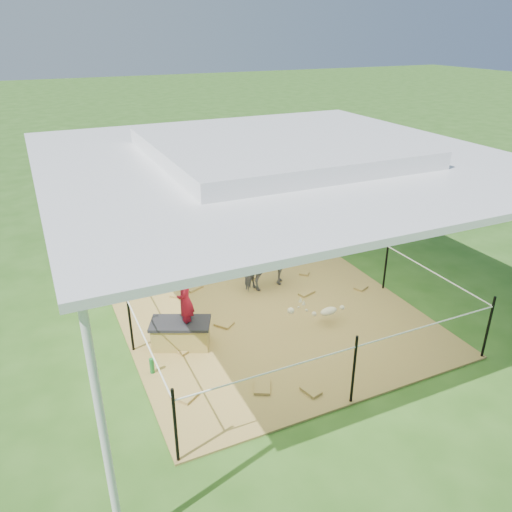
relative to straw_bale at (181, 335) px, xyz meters
name	(u,v)px	position (x,y,z in m)	size (l,w,h in m)	color
ground	(271,317)	(1.58, 0.19, -0.21)	(90.00, 90.00, 0.00)	#2D5919
hay_patch	(271,316)	(1.58, 0.19, -0.19)	(4.60, 4.60, 0.03)	brown
canopy_tent	(274,154)	(1.58, 0.19, 2.48)	(6.30, 6.30, 2.90)	silver
rope_fence	(272,282)	(1.58, 0.19, 0.43)	(4.54, 4.54, 1.00)	black
straw_bale	(181,335)	(0.00, 0.00, 0.00)	(0.81, 0.40, 0.36)	olive
dark_cloth	(180,323)	(0.00, 0.00, 0.20)	(0.86, 0.45, 0.04)	black
woman	(185,294)	(0.10, 0.00, 0.66)	(0.35, 0.23, 0.97)	#AB1025
green_bottle	(152,366)	(-0.55, -0.45, -0.07)	(0.06, 0.06, 0.22)	#1A752B
pony	(271,267)	(2.00, 1.05, 0.24)	(0.45, 0.99, 0.84)	#535358
pink_hat	(272,242)	(2.00, 1.05, 0.72)	(0.26, 0.26, 0.12)	pink
foal	(329,310)	(2.30, -0.38, 0.06)	(0.86, 0.48, 0.48)	beige
trash_barrel	(300,170)	(5.77, 6.73, 0.21)	(0.54, 0.54, 0.83)	#1755AC
picnic_table_near	(214,167)	(3.69, 8.48, 0.11)	(1.55, 1.12, 0.65)	#57351D
picnic_table_far	(286,154)	(6.45, 8.92, 0.16)	(1.76, 1.27, 0.73)	brown
distant_person	(221,161)	(3.84, 8.24, 0.34)	(0.53, 0.41, 1.10)	#3167B7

